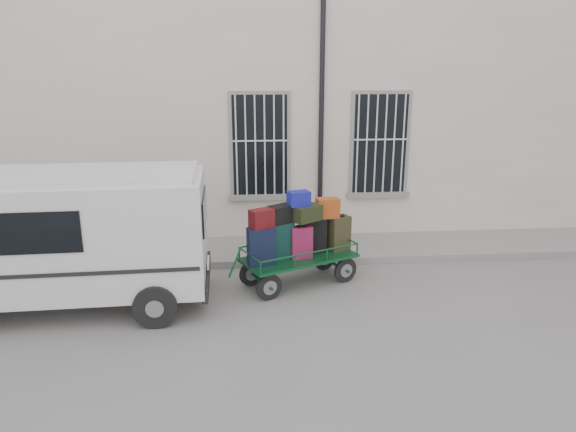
# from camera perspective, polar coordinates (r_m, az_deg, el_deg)

# --- Properties ---
(ground) EXTENTS (80.00, 80.00, 0.00)m
(ground) POSITION_cam_1_polar(r_m,az_deg,el_deg) (9.22, 0.23, -8.76)
(ground) COLOR slate
(ground) RESTS_ON ground
(building) EXTENTS (24.00, 5.15, 6.00)m
(building) POSITION_cam_1_polar(r_m,az_deg,el_deg) (13.90, -1.85, 12.34)
(building) COLOR beige
(building) RESTS_ON ground
(sidewalk) EXTENTS (24.00, 1.70, 0.15)m
(sidewalk) POSITION_cam_1_polar(r_m,az_deg,el_deg) (11.23, -0.79, -3.76)
(sidewalk) COLOR gray
(sidewalk) RESTS_ON ground
(luggage_cart) EXTENTS (2.44, 1.72, 1.77)m
(luggage_cart) POSITION_cam_1_polar(r_m,az_deg,el_deg) (9.37, 1.13, -2.51)
(luggage_cart) COLOR black
(luggage_cart) RESTS_ON ground
(van) EXTENTS (4.63, 2.21, 2.29)m
(van) POSITION_cam_1_polar(r_m,az_deg,el_deg) (9.11, -23.42, -1.60)
(van) COLOR white
(van) RESTS_ON ground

